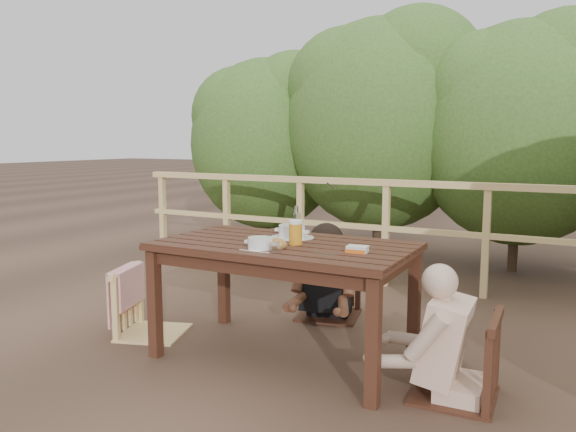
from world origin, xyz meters
The scene contains 16 objects.
ground centered at (0.00, 0.00, 0.00)m, with size 60.00×60.00×0.00m, color brown.
table centered at (0.00, 0.00, 0.36)m, with size 1.57×0.88×0.72m, color #351B11.
chair_left centered at (-1.02, -0.07, 0.45)m, with size 0.45×0.45×0.90m, color tan.
chair_far centered at (-0.09, 0.90, 0.46)m, with size 0.46×0.46×0.93m, color #351B11.
chair_right centered at (1.07, -0.06, 0.45)m, with size 0.44×0.44×0.89m, color #351B11.
woman centered at (-0.09, 0.92, 0.57)m, with size 0.46×0.57×1.15m, color black, non-canonical shape.
diner_right centered at (1.10, -0.06, 0.59)m, with size 0.48×0.59×1.18m, color #DBB095, non-canonical shape.
railing centered at (0.00, 2.00, 0.51)m, with size 5.60×0.10×1.01m, color tan.
hedge_row centered at (0.40, 3.20, 1.90)m, with size 6.60×1.60×3.80m, color #365520, non-canonical shape.
soup_near centered at (-0.03, -0.24, 0.77)m, with size 0.25×0.25×0.08m, color silver.
soup_far centered at (-0.05, 0.19, 0.77)m, with size 0.29×0.29×0.10m, color white.
bread_roll centered at (0.05, -0.17, 0.76)m, with size 0.13×0.10×0.07m, color olive.
beer_glass centered at (0.09, -0.01, 0.81)m, with size 0.08×0.08×0.16m, color gold.
bottle centered at (0.01, 0.14, 0.84)m, with size 0.06×0.06×0.23m, color silver.
tumbler centered at (0.11, -0.31, 0.76)m, with size 0.06×0.06×0.08m, color white.
butter_tub centered at (0.51, -0.07, 0.75)m, with size 0.12×0.09×0.05m, color silver.
Camera 1 is at (1.63, -2.99, 1.37)m, focal length 34.77 mm.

